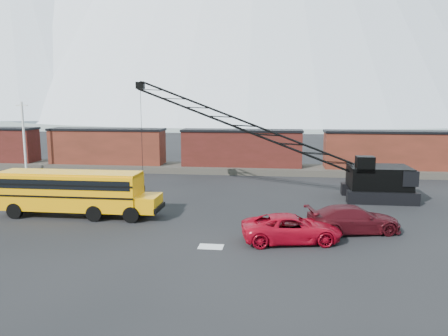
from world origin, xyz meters
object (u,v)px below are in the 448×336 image
object	(u,v)px
red_pickup	(292,228)
crawler_crane	(276,138)
school_bus	(75,191)
maroon_suv	(353,219)

from	to	relation	value
red_pickup	crawler_crane	world-z (taller)	crawler_crane
school_bus	crawler_crane	distance (m)	16.56
red_pickup	crawler_crane	distance (m)	12.90
maroon_suv	crawler_crane	world-z (taller)	crawler_crane
crawler_crane	maroon_suv	bearing A→B (deg)	-63.25
school_bus	red_pickup	size ratio (longest dim) A/B	2.01
maroon_suv	crawler_crane	bearing A→B (deg)	12.97
school_bus	red_pickup	distance (m)	15.57
school_bus	maroon_suv	bearing A→B (deg)	-4.63
red_pickup	school_bus	bearing A→B (deg)	64.63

